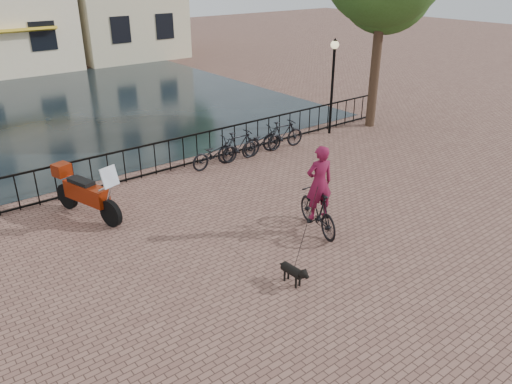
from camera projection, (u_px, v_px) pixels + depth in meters
ground at (351, 298)px, 9.72m from camera, size 100.00×100.00×0.00m
canal_water at (57, 111)px, 22.09m from camera, size 20.00×20.00×0.00m
railing at (155, 159)px, 15.23m from camera, size 20.00×0.05×1.02m
lamp_post at (333, 71)px, 18.20m from camera, size 0.30×0.30×3.45m
cyclist at (319, 194)px, 11.80m from camera, size 1.04×1.94×2.55m
dog at (292, 273)px, 10.08m from camera, size 0.27×0.73×0.49m
motorcycle at (86, 188)px, 12.52m from camera, size 1.17×2.34×1.63m
parked_bike_0 at (215, 153)px, 15.83m from camera, size 1.73×0.65×0.90m
parked_bike_1 at (239, 146)px, 16.35m from camera, size 1.68×0.55×1.00m
parked_bike_2 at (262, 141)px, 16.90m from camera, size 1.73×0.65×0.90m
parked_bike_3 at (283, 135)px, 17.41m from camera, size 1.71×0.67×1.00m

